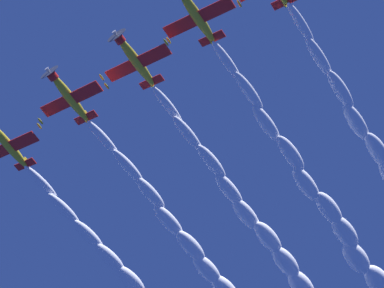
{
  "coord_description": "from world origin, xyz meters",
  "views": [
    {
      "loc": [
        -15.5,
        -30.33,
        1.98
      ],
      "look_at": [
        18.34,
        0.77,
        75.48
      ],
      "focal_mm": 64.56,
      "sensor_mm": 36.0,
      "label": 1
    }
  ],
  "objects_px": {
    "airplane_right_wingman": "(135,60)",
    "airplane_outer_left": "(68,96)",
    "airplane_outer_right": "(7,144)",
    "airplane_left_wingman": "(195,14)"
  },
  "relations": [
    {
      "from": "airplane_right_wingman",
      "to": "airplane_outer_left",
      "type": "relative_size",
      "value": 0.99
    },
    {
      "from": "airplane_right_wingman",
      "to": "airplane_outer_left",
      "type": "bearing_deg",
      "value": 104.72
    },
    {
      "from": "airplane_left_wingman",
      "to": "airplane_right_wingman",
      "type": "bearing_deg",
      "value": 92.58
    },
    {
      "from": "airplane_right_wingman",
      "to": "airplane_outer_right",
      "type": "xyz_separation_m",
      "value": [
        -3.15,
        19.32,
        -1.79
      ]
    },
    {
      "from": "airplane_left_wingman",
      "to": "airplane_outer_left",
      "type": "distance_m",
      "value": 18.58
    },
    {
      "from": "airplane_right_wingman",
      "to": "airplane_outer_right",
      "type": "height_order",
      "value": "airplane_right_wingman"
    },
    {
      "from": "airplane_outer_right",
      "to": "airplane_left_wingman",
      "type": "bearing_deg",
      "value": -82.92
    },
    {
      "from": "airplane_outer_left",
      "to": "airplane_outer_right",
      "type": "xyz_separation_m",
      "value": [
        -0.79,
        10.36,
        -0.74
      ]
    },
    {
      "from": "airplane_outer_left",
      "to": "airplane_outer_right",
      "type": "bearing_deg",
      "value": 94.38
    },
    {
      "from": "airplane_left_wingman",
      "to": "airplane_right_wingman",
      "type": "height_order",
      "value": "airplane_right_wingman"
    }
  ]
}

